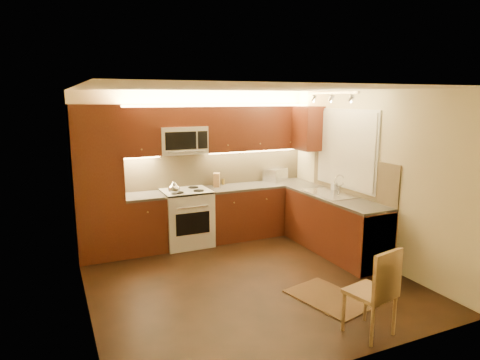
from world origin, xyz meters
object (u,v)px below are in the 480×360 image
sink (330,189)px  dining_chair (370,290)px  toaster_oven (275,175)px  kettle (174,187)px  soap_bottle (334,185)px  knife_block (217,180)px  stove (187,218)px  microwave (182,140)px

sink → dining_chair: (-1.12, -2.24, -0.51)m
dining_chair → toaster_oven: bearing=64.7°
kettle → soap_bottle: (2.48, -0.75, -0.03)m
sink → knife_block: knife_block is taller
sink → dining_chair: sink is taller
stove → soap_bottle: size_ratio=4.96×
toaster_oven → dining_chair: bearing=-128.3°
sink → knife_block: 1.90m
soap_bottle → microwave: bearing=154.9°
dining_chair → kettle: bearing=98.1°
sink → kettle: bearing=157.4°
microwave → knife_block: size_ratio=3.29×
dining_chair → sink: bearing=52.0°
soap_bottle → toaster_oven: bearing=113.4°
soap_bottle → stove: bearing=157.8°
microwave → sink: microwave is taller
microwave → toaster_oven: 1.89m
soap_bottle → dining_chair: size_ratio=0.20×
sink → kettle: 2.44m
microwave → dining_chair: size_ratio=0.81×
stove → microwave: (0.00, 0.14, 1.26)m
microwave → sink: 2.48m
toaster_oven → dining_chair: toaster_oven is taller
microwave → sink: (2.00, -1.26, -0.74)m
stove → sink: (2.00, -1.12, 0.52)m
soap_bottle → sink: bearing=-140.1°
microwave → sink: size_ratio=0.88×
kettle → soap_bottle: bearing=-1.5°
knife_block → dining_chair: bearing=-60.7°
kettle → dining_chair: bearing=-55.1°
sink → toaster_oven: 1.34m
knife_block → soap_bottle: size_ratio=1.25×
stove → microwave: size_ratio=1.21×
dining_chair → soap_bottle: bearing=49.4°
sink → toaster_oven: toaster_oven is taller
stove → toaster_oven: size_ratio=2.38×
microwave → kettle: (-0.25, -0.32, -0.69)m
knife_block → dining_chair: knife_block is taller
microwave → dining_chair: bearing=-75.8°
stove → dining_chair: (0.88, -3.36, 0.01)m
toaster_oven → dining_chair: size_ratio=0.41×
stove → toaster_oven: toaster_oven is taller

